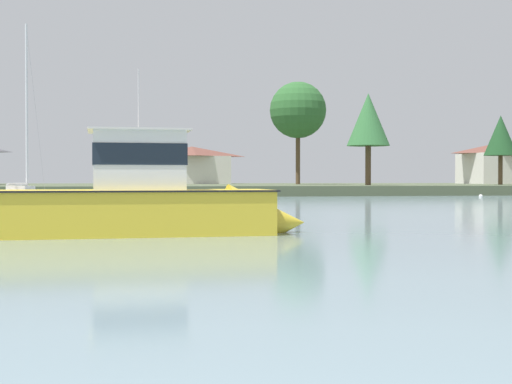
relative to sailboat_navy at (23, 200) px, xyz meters
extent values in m
cube|color=#4C563D|center=(19.63, 42.58, 0.25)|extent=(227.44, 52.70, 1.05)
cube|color=navy|center=(0.01, 0.02, -0.17)|extent=(4.50, 8.77, 1.20)
cube|color=#CCB78E|center=(0.01, 0.02, 0.45)|extent=(4.11, 8.21, 0.04)
cube|color=silver|center=(-0.12, -0.39, 0.72)|extent=(1.87, 2.19, 0.51)
cylinder|color=silver|center=(0.20, 0.67, 6.61)|extent=(0.17, 0.17, 12.29)
cylinder|color=silver|center=(-0.28, -0.96, 1.08)|extent=(1.09, 3.30, 0.14)
cylinder|color=silver|center=(-0.28, -0.96, 1.13)|extent=(1.00, 2.97, 0.14)
cylinder|color=#999999|center=(0.68, 2.30, 6.59)|extent=(0.98, 3.28, 12.25)
cube|color=gold|center=(6.75, -31.68, 0.04)|extent=(9.11, 2.98, 2.18)
cone|color=gold|center=(11.28, -31.59, 0.04)|extent=(2.58, 2.58, 2.53)
cube|color=black|center=(6.75, -31.68, 1.10)|extent=(9.29, 3.10, 0.05)
cube|color=silver|center=(7.15, -31.67, 2.04)|extent=(2.80, 2.30, 1.81)
cube|color=#19232D|center=(7.15, -31.67, 2.22)|extent=(2.86, 2.35, 0.65)
cube|color=beige|center=(7.15, -31.67, 2.97)|extent=(3.14, 2.67, 0.06)
cylinder|color=silver|center=(7.15, -31.67, 3.96)|extent=(0.03, 0.03, 1.92)
sphere|color=white|center=(41.45, 10.61, -0.21)|extent=(0.39, 0.39, 0.39)
torus|color=#333338|center=(41.45, 10.61, 0.03)|extent=(0.12, 0.12, 0.02)
cylinder|color=brown|center=(53.77, 28.67, 3.76)|extent=(0.54, 0.54, 5.97)
cone|color=#1E4723|center=(53.77, 28.67, 6.93)|extent=(4.09, 4.09, 5.00)
cylinder|color=brown|center=(35.20, 25.24, 4.48)|extent=(0.65, 0.65, 7.41)
cone|color=#336B38|center=(35.20, 25.24, 8.34)|extent=(4.94, 4.94, 6.04)
cylinder|color=brown|center=(30.59, 39.81, 4.89)|extent=(0.59, 0.59, 8.22)
sphere|color=#2D602D|center=(30.59, 39.81, 10.69)|extent=(7.53, 7.53, 7.53)
cube|color=silver|center=(17.91, 53.84, 2.81)|extent=(10.68, 7.21, 4.08)
pyramid|color=brown|center=(17.91, 53.84, 5.59)|extent=(11.53, 7.79, 1.47)
cube|color=silver|center=(65.51, 48.34, 3.09)|extent=(11.66, 9.09, 4.63)
pyramid|color=brown|center=(65.51, 48.34, 6.33)|extent=(12.59, 9.81, 1.84)
camera|label=1|loc=(6.37, -54.83, 1.46)|focal=51.31mm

